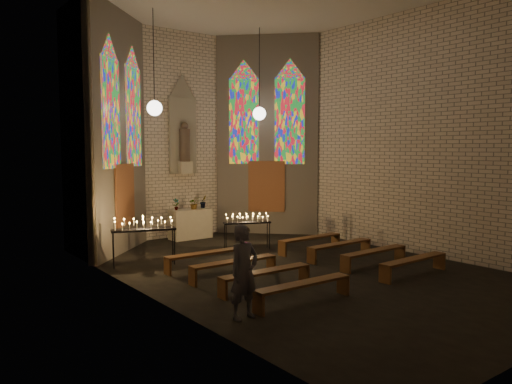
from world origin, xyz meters
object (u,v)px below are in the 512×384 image
Objects in this scene: altar at (190,224)px; aisle_flower_pot at (247,250)px; votive_stand_right at (247,220)px; visitor at (244,272)px; votive_stand_left at (144,226)px.

altar reaches higher than aisle_flower_pot.
visitor reaches higher than votive_stand_right.
visitor is (-3.21, -7.55, 0.35)m from altar.
altar is at bearing 123.05° from votive_stand_right.
visitor is at bearing -103.30° from votive_stand_right.
votive_stand_right reaches higher than altar.
votive_stand_right is (0.45, -2.63, 0.40)m from altar.
altar is at bearing 61.40° from votive_stand_left.
visitor is (-0.29, -4.86, -0.18)m from votive_stand_left.
aisle_flower_pot is at bearing 1.74° from votive_stand_left.
aisle_flower_pot is 0.30× the size of votive_stand_right.
votive_stand_right is 6.12m from visitor.
votive_stand_left is at bearing 81.39° from visitor.
votive_stand_left is at bearing -155.78° from votive_stand_right.
votive_stand_left is 3.37m from votive_stand_right.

